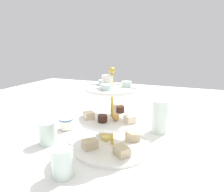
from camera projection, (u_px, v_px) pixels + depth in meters
The scene contains 8 objects.
ground_plane at pixel (112, 147), 0.71m from camera, with size 2.40×2.40×0.00m, color white.
tiered_serving_stand at pixel (112, 124), 0.69m from camera, with size 0.27×0.27×0.28m.
water_glass_tall_right at pixel (160, 116), 0.82m from camera, with size 0.07×0.07×0.13m, color silver.
water_glass_short_left at pixel (48, 133), 0.73m from camera, with size 0.06×0.06×0.08m, color silver.
teacup_with_saucer at pixel (66, 124), 0.85m from camera, with size 0.09×0.09×0.05m.
butter_knife_left at pixel (189, 186), 0.51m from camera, with size 0.17×0.01×0.00m, color silver.
butter_knife_right at pixel (106, 118), 0.98m from camera, with size 0.17×0.01×0.00m, color silver.
water_glass_mid_back at pixel (63, 162), 0.54m from camera, with size 0.06×0.06×0.08m, color silver.
Camera 1 is at (-0.24, 0.60, 0.35)m, focal length 32.24 mm.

